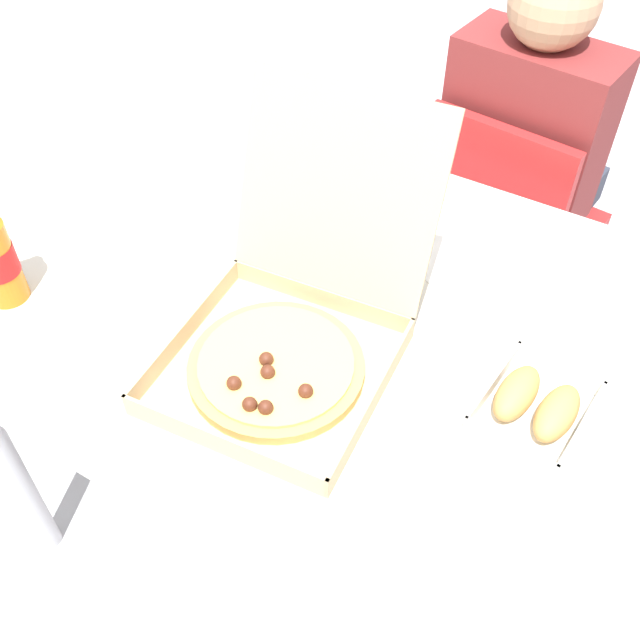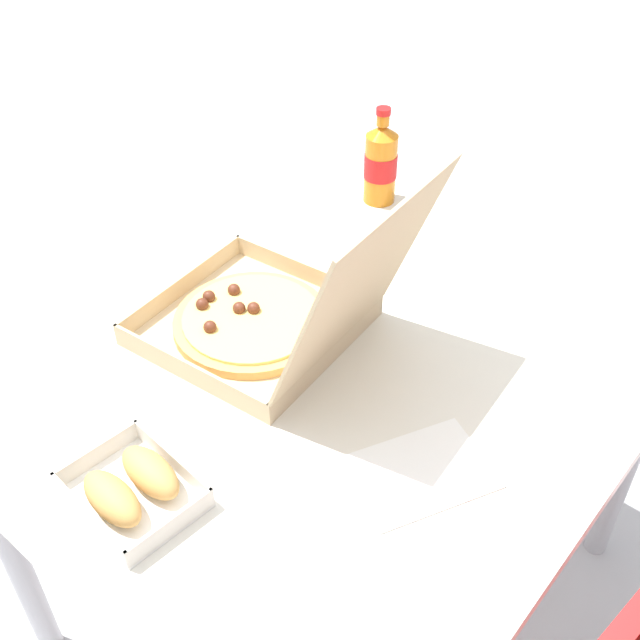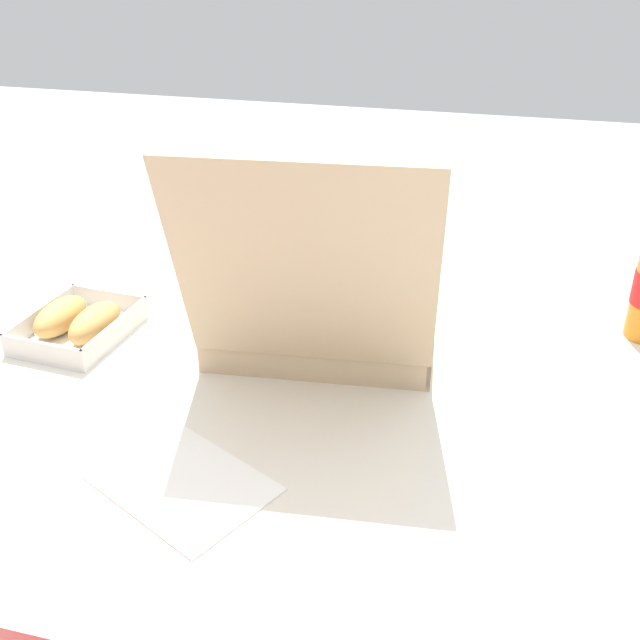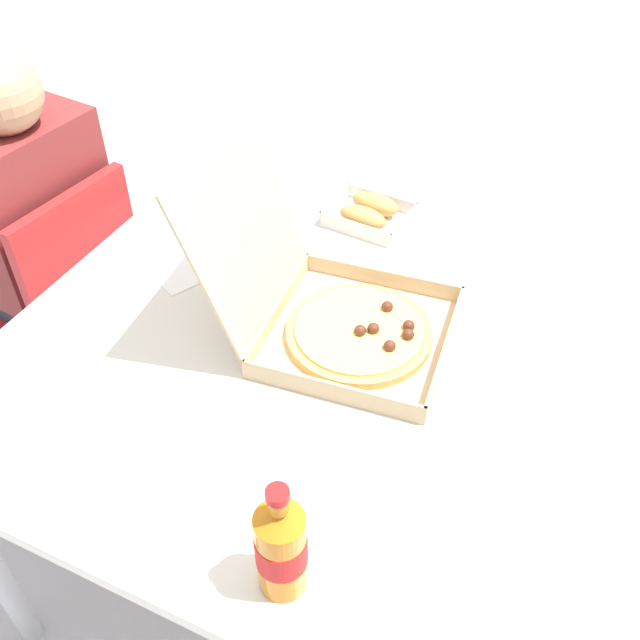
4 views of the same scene
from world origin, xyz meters
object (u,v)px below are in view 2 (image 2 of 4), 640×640
pizza_box_open (270,315)px  paper_menu (420,472)px  bread_side_box (132,487)px  cola_bottle (381,163)px

pizza_box_open → paper_menu: bearing=77.8°
bread_side_box → cola_bottle: cola_bottle is taller
cola_bottle → paper_menu: cola_bottle is taller
pizza_box_open → paper_menu: (0.08, 0.39, -0.05)m
pizza_box_open → cola_bottle: size_ratio=2.24×
pizza_box_open → paper_menu: size_ratio=2.39×
cola_bottle → bread_side_box: bearing=14.3°
bread_side_box → cola_bottle: 0.94m
pizza_box_open → cola_bottle: bearing=-164.8°
paper_menu → cola_bottle: bearing=-112.0°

